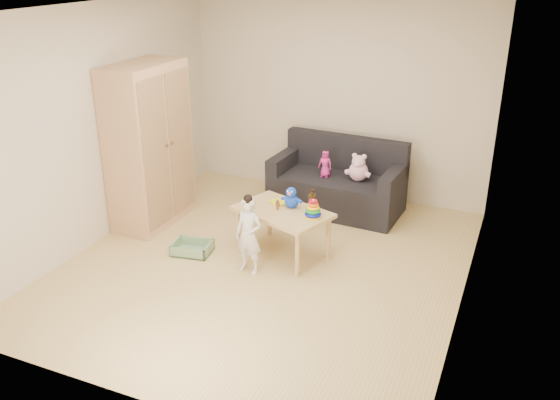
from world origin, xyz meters
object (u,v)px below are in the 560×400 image
at_px(wardrobe, 149,146).
at_px(play_table, 282,232).
at_px(toddler, 249,236).
at_px(sofa, 336,193).

distance_m(wardrobe, play_table, 1.93).
xyz_separation_m(wardrobe, play_table, (1.79, -0.19, -0.70)).
bearing_deg(toddler, play_table, 79.18).
distance_m(sofa, play_table, 1.38).
distance_m(wardrobe, toddler, 1.84).
xyz_separation_m(play_table, toddler, (-0.16, -0.48, 0.14)).
bearing_deg(sofa, toddler, -96.59).
bearing_deg(play_table, wardrobe, 173.92).
height_order(play_table, toddler, toddler).
bearing_deg(play_table, toddler, -108.86).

